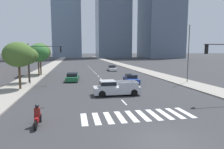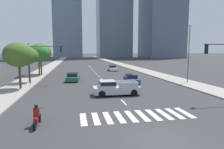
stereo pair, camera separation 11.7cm
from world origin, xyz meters
The scene contains 18 objects.
ground_plane centered at (0.00, 0.00, 0.00)m, with size 800.00×800.00×0.00m, color #333335.
sidewalk_east centered at (12.28, 30.00, 0.07)m, with size 4.00×260.00×0.15m, color gray.
sidewalk_west centered at (-12.28, 30.00, 0.07)m, with size 4.00×260.00×0.15m, color gray.
crosswalk_near centered at (0.00, 4.33, 0.00)m, with size 8.55×2.68×0.01m.
lane_divider_center centered at (0.00, 32.33, 0.00)m, with size 0.14×50.00×0.01m.
motorcycle_lead centered at (-7.13, 3.72, 0.58)m, with size 0.70×2.20×1.49m.
pickup_truck centered at (-0.27, 11.54, 0.81)m, with size 5.23×2.07×1.67m.
sedan_white_0 centered at (4.77, 38.38, 0.59)m, with size 2.14×4.40×1.30m.
sedan_green_1 centered at (-4.94, 23.04, 0.61)m, with size 2.28×4.77×1.34m.
sedan_blue_2 centered at (4.13, 19.66, 0.58)m, with size 2.26×4.81×1.26m.
traffic_signal_far centered at (-9.29, 20.53, 4.21)m, with size 5.07×0.28×5.88m.
street_lamp_east centered at (12.58, 17.55, 5.17)m, with size 0.50×0.24×8.82m.
street_tree_nearest centered at (-11.48, 16.79, 4.48)m, with size 3.72×3.72×5.93m.
street_tree_second centered at (-11.48, 22.10, 4.18)m, with size 2.95×2.95×5.31m.
street_tree_third centered at (-11.48, 30.61, 4.54)m, with size 4.06×4.06×6.12m.
street_tree_fourth centered at (-11.48, 33.01, 4.73)m, with size 4.30×4.30×6.42m.
office_tower_left_skyline centered at (-9.37, 154.76, 38.97)m, with size 21.99×22.84×89.13m.
office_tower_right_skyline centered at (57.92, 125.18, 37.42)m, with size 25.69×28.41×75.89m.
Camera 2 is at (-4.58, -9.41, 4.93)m, focal length 31.05 mm.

